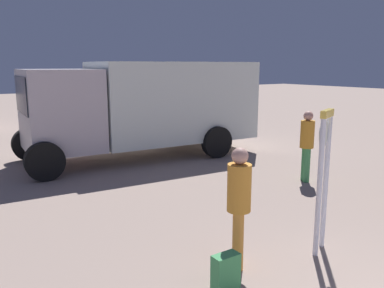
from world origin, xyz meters
name	(u,v)px	position (x,y,z in m)	size (l,w,h in m)	color
standing_clock	(323,168)	(0.80, 2.93, 1.22)	(0.41, 0.24, 2.02)	silver
person_near_clock	(239,202)	(-0.46, 3.22, 0.89)	(0.31, 0.31, 1.60)	orange
backpack	(225,273)	(-0.96, 2.86, 0.23)	(0.33, 0.21, 0.46)	#429758
person_distant	(307,142)	(3.42, 5.37, 0.90)	(0.31, 0.31, 1.61)	#408D51
box_truck_near	(147,104)	(1.67, 9.70, 1.52)	(6.81, 3.00, 2.70)	silver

